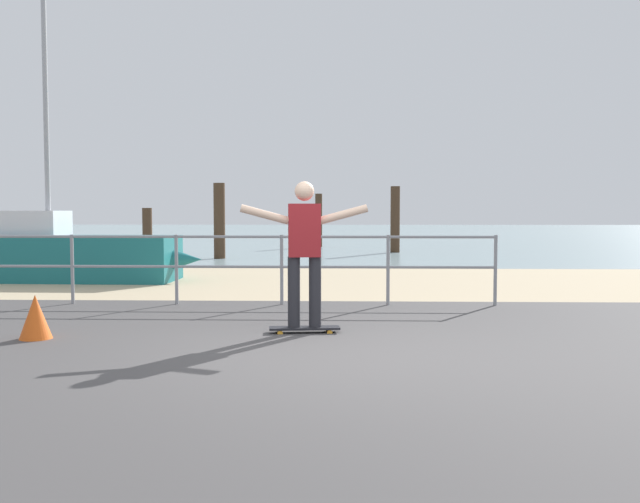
% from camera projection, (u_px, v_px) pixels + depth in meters
% --- Properties ---
extents(ground_plane, '(24.00, 10.00, 0.04)m').
position_uv_depth(ground_plane, '(327.00, 384.00, 5.67)').
color(ground_plane, '#474444').
rests_on(ground_plane, ground).
extents(beach_strip, '(24.00, 6.00, 0.04)m').
position_uv_depth(beach_strip, '(336.00, 282.00, 13.66)').
color(beach_strip, tan).
rests_on(beach_strip, ground).
extents(sea_surface, '(72.00, 50.00, 0.04)m').
position_uv_depth(sea_surface, '(341.00, 234.00, 41.59)').
color(sea_surface, '#849EA3').
rests_on(sea_surface, ground).
extents(railing_fence, '(10.98, 0.05, 1.05)m').
position_uv_depth(railing_fence, '(124.00, 258.00, 10.32)').
color(railing_fence, gray).
rests_on(railing_fence, ground).
extents(sailboat, '(4.98, 1.51, 5.57)m').
position_uv_depth(sailboat, '(72.00, 255.00, 13.75)').
color(sailboat, '#19666B').
rests_on(sailboat, ground).
extents(skateboard, '(0.82, 0.29, 0.08)m').
position_uv_depth(skateboard, '(305.00, 328.00, 7.93)').
color(skateboard, black).
rests_on(skateboard, ground).
extents(skateboarder, '(1.45, 0.25, 1.65)m').
position_uv_depth(skateboarder, '(304.00, 245.00, 7.87)').
color(skateboarder, '#26262B').
rests_on(skateboarder, skateboard).
extents(groyne_post_0, '(0.30, 0.30, 1.48)m').
position_uv_depth(groyne_post_0, '(147.00, 231.00, 22.05)').
color(groyne_post_0, '#422D1E').
rests_on(groyne_post_0, ground).
extents(groyne_post_1, '(0.33, 0.33, 2.19)m').
position_uv_depth(groyne_post_1, '(219.00, 221.00, 20.04)').
color(groyne_post_1, '#422D1E').
rests_on(groyne_post_1, ground).
extents(groyne_post_2, '(0.26, 0.26, 2.03)m').
position_uv_depth(groyne_post_2, '(319.00, 221.00, 26.38)').
color(groyne_post_2, '#422D1E').
rests_on(groyne_post_2, ground).
extents(groyne_post_3, '(0.31, 0.31, 2.19)m').
position_uv_depth(groyne_post_3, '(395.00, 220.00, 22.95)').
color(groyne_post_3, '#422D1E').
rests_on(groyne_post_3, ground).
extents(traffic_cone, '(0.36, 0.36, 0.50)m').
position_uv_depth(traffic_cone, '(35.00, 318.00, 7.54)').
color(traffic_cone, '#E55919').
rests_on(traffic_cone, ground).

